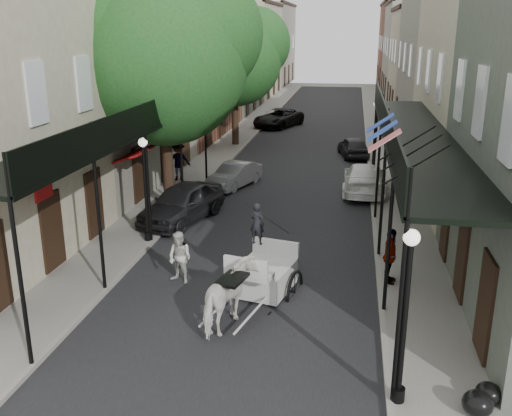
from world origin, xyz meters
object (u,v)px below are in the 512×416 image
at_px(lamppost_right_near, 405,316).
at_px(car_left_far, 278,118).
at_px(car_left_near, 182,203).
at_px(tree_near, 174,52).
at_px(car_left_mid, 234,175).
at_px(pedestrian_walking, 180,258).
at_px(car_right_near, 364,178).
at_px(lamppost_right_far, 375,135).
at_px(pedestrian_sidewalk_right, 390,256).
at_px(lamppost_left, 146,188).
at_px(car_right_far, 353,147).
at_px(tree_far, 241,54).
at_px(pedestrian_sidewalk_left, 178,161).
at_px(carriage, 270,251).
at_px(horse, 231,297).

relative_size(lamppost_right_near, car_left_far, 0.73).
height_order(car_left_near, car_left_far, car_left_near).
height_order(tree_near, car_left_mid, tree_near).
distance_m(pedestrian_walking, car_right_near, 12.34).
relative_size(lamppost_right_far, car_left_mid, 1.04).
distance_m(pedestrian_sidewalk_right, car_left_near, 9.15).
bearing_deg(pedestrian_sidewalk_right, pedestrian_walking, 110.20).
bearing_deg(pedestrian_sidewalk_right, tree_near, 65.74).
height_order(lamppost_right_near, lamppost_left, same).
height_order(lamppost_left, car_left_near, lamppost_left).
relative_size(car_left_mid, car_left_far, 0.70).
bearing_deg(car_right_near, car_right_far, -84.93).
bearing_deg(tree_far, lamppost_right_far, -36.51).
xyz_separation_m(pedestrian_sidewalk_left, car_left_near, (1.95, -5.88, -0.32)).
bearing_deg(tree_far, car_left_far, 79.36).
bearing_deg(car_right_far, car_right_near, 82.83).
height_order(tree_far, car_left_far, tree_far).
xyz_separation_m(lamppost_right_near, pedestrian_sidewalk_right, (0.10, 5.78, -1.09)).
xyz_separation_m(pedestrian_sidewalk_right, car_right_far, (-1.15, 18.05, -0.34)).
distance_m(pedestrian_walking, pedestrian_sidewalk_left, 11.98).
bearing_deg(carriage, tree_far, 116.37).
height_order(lamppost_right_near, car_left_far, lamppost_right_near).
xyz_separation_m(lamppost_left, pedestrian_sidewalk_left, (-1.45, 8.44, -0.97)).
bearing_deg(car_left_mid, lamppost_right_near, -48.67).
bearing_deg(car_left_mid, tree_far, 117.79).
relative_size(horse, pedestrian_sidewalk_left, 1.06).
xyz_separation_m(tree_near, pedestrian_sidewalk_left, (-1.35, 4.26, -5.40)).
distance_m(pedestrian_walking, car_left_mid, 11.02).
bearing_deg(car_left_near, pedestrian_sidewalk_right, -16.11).
distance_m(lamppost_right_near, carriage, 6.29).
bearing_deg(lamppost_left, car_left_far, 87.11).
bearing_deg(pedestrian_sidewalk_right, tree_far, 35.54).
distance_m(horse, pedestrian_sidewalk_right, 5.22).
xyz_separation_m(pedestrian_sidewalk_right, car_right_near, (-0.60, 10.22, -0.27)).
distance_m(lamppost_right_far, pedestrian_sidewalk_left, 10.33).
relative_size(pedestrian_sidewalk_right, car_right_near, 0.35).
xyz_separation_m(tree_near, carriage, (4.89, -6.97, -5.36)).
xyz_separation_m(lamppost_right_far, car_right_far, (-1.05, 3.83, -1.43)).
distance_m(lamppost_left, car_left_far, 25.98).
bearing_deg(pedestrian_sidewalk_left, lamppost_right_near, 94.38).
relative_size(pedestrian_walking, car_right_near, 0.34).
xyz_separation_m(tree_far, car_right_far, (7.29, -2.35, -5.22)).
distance_m(tree_far, pedestrian_walking, 21.88).
xyz_separation_m(tree_far, carriage, (4.94, -20.97, -4.71)).
height_order(car_left_mid, car_right_far, car_right_far).
bearing_deg(tree_near, car_left_mid, 67.32).
distance_m(pedestrian_sidewalk_right, car_right_far, 18.09).
bearing_deg(car_right_far, pedestrian_sidewalk_left, 29.50).
bearing_deg(pedestrian_walking, car_left_far, 112.97).
bearing_deg(lamppost_right_far, pedestrian_sidewalk_left, -159.74).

